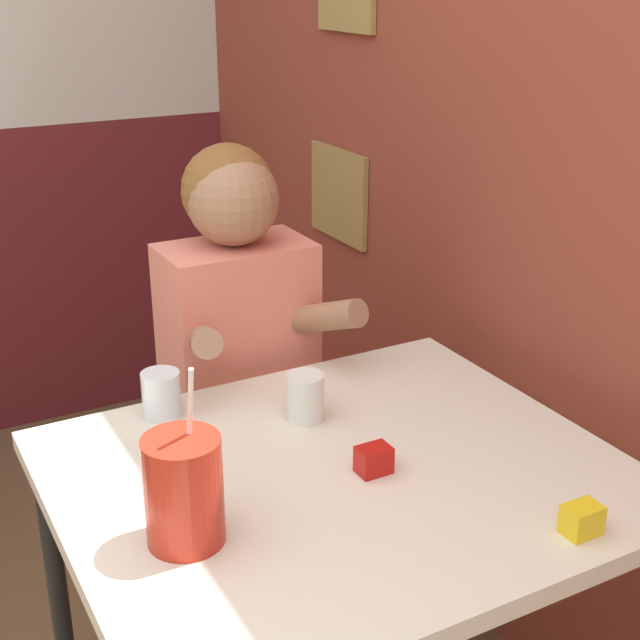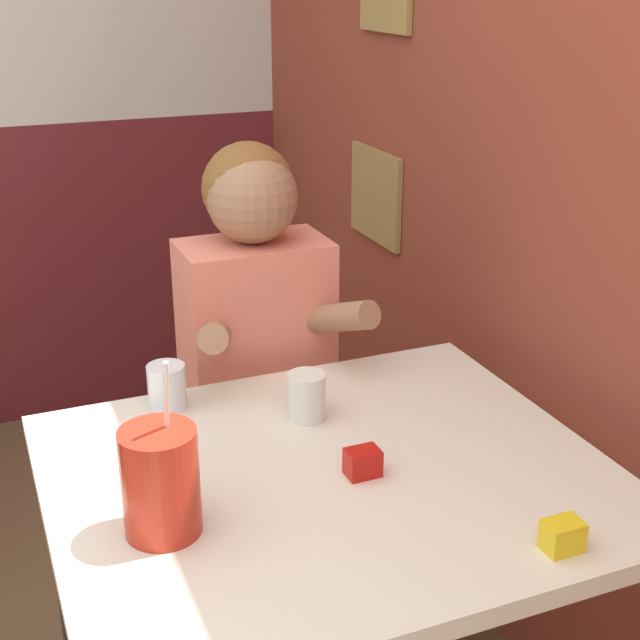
% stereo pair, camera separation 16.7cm
% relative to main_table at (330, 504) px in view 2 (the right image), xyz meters
% --- Properties ---
extents(brick_wall_right, '(0.08, 4.26, 2.70)m').
position_rel_main_table_xyz_m(brick_wall_right, '(0.62, 0.81, 0.65)').
color(brick_wall_right, brown).
rests_on(brick_wall_right, ground_plane).
extents(main_table, '(0.98, 0.85, 0.77)m').
position_rel_main_table_xyz_m(main_table, '(0.00, 0.00, 0.00)').
color(main_table, beige).
rests_on(main_table, ground_plane).
extents(person_seated, '(0.42, 0.41, 1.25)m').
position_rel_main_table_xyz_m(person_seated, '(0.06, 0.58, -0.04)').
color(person_seated, '#EA7F6B').
rests_on(person_seated, ground_plane).
extents(cocktail_pitcher, '(0.12, 0.12, 0.30)m').
position_rel_main_table_xyz_m(cocktail_pitcher, '(-0.32, -0.07, 0.16)').
color(cocktail_pitcher, '#B22819').
rests_on(cocktail_pitcher, main_table).
extents(glass_near_pitcher, '(0.08, 0.08, 0.09)m').
position_rel_main_table_xyz_m(glass_near_pitcher, '(-0.21, 0.35, 0.12)').
color(glass_near_pitcher, silver).
rests_on(glass_near_pitcher, main_table).
extents(glass_center, '(0.08, 0.08, 0.10)m').
position_rel_main_table_xyz_m(glass_center, '(0.03, 0.20, 0.12)').
color(glass_center, silver).
rests_on(glass_center, main_table).
extents(condiment_ketchup, '(0.06, 0.04, 0.05)m').
position_rel_main_table_xyz_m(condiment_ketchup, '(0.05, -0.03, 0.10)').
color(condiment_ketchup, '#B7140F').
rests_on(condiment_ketchup, main_table).
extents(condiment_mustard, '(0.06, 0.04, 0.05)m').
position_rel_main_table_xyz_m(condiment_mustard, '(0.24, -0.35, 0.10)').
color(condiment_mustard, yellow).
rests_on(condiment_mustard, main_table).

